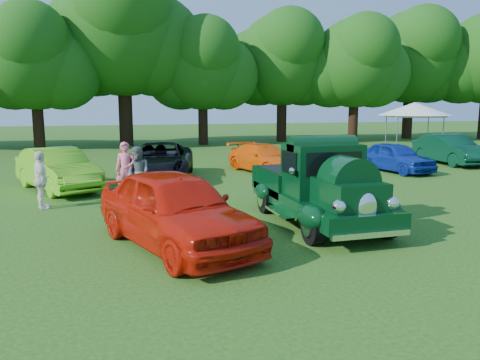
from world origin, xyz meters
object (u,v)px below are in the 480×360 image
object	(u,v)px
back_car_lime	(58,169)
spectator_grey	(138,172)
spectator_pink	(126,170)
canopy_tent	(414,109)
red_convertible	(175,209)
back_car_orange	(264,158)
back_car_black	(160,161)
back_car_green	(450,149)
back_car_blue	(395,157)
hero_pickup	(317,188)
spectator_white	(41,180)

from	to	relation	value
back_car_lime	spectator_grey	bearing A→B (deg)	-65.53
spectator_pink	canopy_tent	distance (m)	18.86
red_convertible	back_car_orange	distance (m)	11.28
spectator_pink	spectator_grey	distance (m)	0.45
spectator_pink	canopy_tent	xyz separation A→B (m)	(16.78, 8.42, 1.78)
red_convertible	back_car_orange	xyz separation A→B (m)	(5.35, 9.93, -0.19)
back_car_black	canopy_tent	xyz separation A→B (m)	(15.33, 5.04, 1.94)
back_car_green	back_car_blue	bearing A→B (deg)	-155.20
back_car_orange	back_car_blue	world-z (taller)	back_car_blue
hero_pickup	spectator_pink	world-z (taller)	hero_pickup
spectator_pink	spectator_white	world-z (taller)	spectator_pink
back_car_blue	canopy_tent	bearing A→B (deg)	39.42
back_car_black	spectator_white	world-z (taller)	spectator_white
red_convertible	spectator_pink	size ratio (longest dim) A/B	2.65
spectator_pink	back_car_orange	bearing A→B (deg)	39.48
back_car_blue	spectator_white	distance (m)	14.68
hero_pickup	back_car_blue	world-z (taller)	hero_pickup
back_car_lime	spectator_grey	size ratio (longest dim) A/B	2.69
back_car_black	hero_pickup	bearing A→B (deg)	-56.64
back_car_lime	canopy_tent	size ratio (longest dim) A/B	0.85
hero_pickup	back_car_blue	bearing A→B (deg)	45.50
red_convertible	back_car_black	bearing A→B (deg)	66.18
back_car_lime	spectator_white	distance (m)	3.01
red_convertible	back_car_black	size ratio (longest dim) A/B	0.90
red_convertible	back_car_green	xyz separation A→B (m)	(15.23, 10.05, -0.07)
spectator_pink	spectator_white	size ratio (longest dim) A/B	1.08
red_convertible	spectator_pink	distance (m)	5.75
back_car_black	spectator_white	distance (m)	5.87
back_car_orange	red_convertible	bearing A→B (deg)	-133.96
canopy_tent	spectator_pink	bearing A→B (deg)	-153.34
spectator_pink	back_car_black	bearing A→B (deg)	71.81
spectator_grey	spectator_white	bearing A→B (deg)	-108.56
hero_pickup	spectator_grey	xyz separation A→B (m)	(-4.14, 4.41, -0.05)
spectator_pink	spectator_white	distance (m)	2.62
spectator_white	spectator_pink	bearing A→B (deg)	-81.33
spectator_white	red_convertible	bearing A→B (deg)	-160.36
back_car_black	back_car_green	distance (m)	14.60
hero_pickup	back_car_blue	size ratio (longest dim) A/B	1.34
spectator_white	back_car_green	bearing A→B (deg)	-88.40
hero_pickup	spectator_white	xyz separation A→B (m)	(-6.92, 3.60, -0.04)
back_car_lime	spectator_grey	world-z (taller)	spectator_grey
hero_pickup	spectator_grey	size ratio (longest dim) A/B	3.12
back_car_blue	back_car_orange	bearing A→B (deg)	156.03
red_convertible	spectator_grey	distance (m)	5.48
hero_pickup	back_car_orange	xyz separation A→B (m)	(1.62, 8.87, -0.26)
back_car_blue	spectator_pink	size ratio (longest dim) A/B	2.15
back_car_lime	spectator_white	size ratio (longest dim) A/B	2.68
back_car_orange	back_car_blue	xyz separation A→B (m)	(5.64, -1.49, 0.04)
back_car_lime	canopy_tent	bearing A→B (deg)	-6.75
red_convertible	spectator_pink	xyz separation A→B (m)	(-0.78, 5.70, 0.09)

